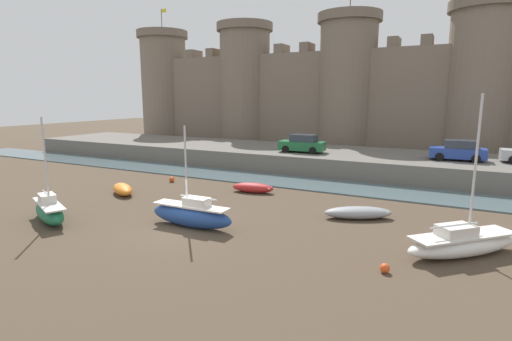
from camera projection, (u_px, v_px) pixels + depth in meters
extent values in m
plane|color=#4C3D2D|center=(183.00, 229.00, 20.40)|extent=(160.00, 160.00, 0.00)
cube|color=slate|center=(284.00, 181.00, 31.72)|extent=(80.00, 4.50, 0.10)
cube|color=#666059|center=(315.00, 159.00, 37.91)|extent=(65.65, 10.00, 1.67)
cube|color=#7A6B5B|center=(346.00, 103.00, 46.18)|extent=(53.65, 2.80, 11.78)
cylinder|color=#7A6B5B|center=(165.00, 91.00, 58.07)|extent=(6.36, 6.36, 14.81)
cylinder|color=#706254|center=(162.00, 35.00, 56.63)|extent=(7.12, 7.12, 1.00)
cylinder|color=#4C4742|center=(162.00, 20.00, 56.26)|extent=(0.10, 0.10, 3.00)
cube|color=yellow|center=(164.00, 11.00, 55.84)|extent=(0.80, 0.04, 0.50)
cylinder|color=#7A6B5B|center=(245.00, 91.00, 51.99)|extent=(6.36, 6.36, 14.81)
cylinder|color=#706254|center=(245.00, 27.00, 50.55)|extent=(7.12, 7.12, 1.00)
cylinder|color=#7A6B5B|center=(347.00, 90.00, 45.91)|extent=(6.36, 6.36, 14.81)
cylinder|color=#706254|center=(350.00, 18.00, 44.46)|extent=(7.12, 7.12, 1.00)
cylinder|color=#7A6B5B|center=(480.00, 89.00, 39.83)|extent=(6.36, 6.36, 14.81)
cylinder|color=#706254|center=(488.00, 5.00, 38.38)|extent=(7.12, 7.12, 1.00)
cube|color=#746557|center=(194.00, 55.00, 54.70)|extent=(1.10, 2.52, 1.10)
cube|color=#746557|center=(214.00, 53.00, 53.21)|extent=(1.10, 2.52, 1.10)
cube|color=#746557|center=(282.00, 49.00, 48.74)|extent=(1.10, 2.52, 1.10)
cube|color=#746557|center=(307.00, 48.00, 47.25)|extent=(1.10, 2.52, 1.10)
cube|color=#746557|center=(394.00, 43.00, 42.77)|extent=(1.10, 2.52, 1.10)
cube|color=#746557|center=(427.00, 41.00, 41.28)|extent=(1.10, 2.52, 1.10)
ellipsoid|color=silver|center=(462.00, 245.00, 16.92)|extent=(4.87, 4.92, 0.93)
cube|color=silver|center=(463.00, 235.00, 16.84)|extent=(4.26, 4.30, 0.08)
cube|color=silver|center=(456.00, 230.00, 16.67)|extent=(1.75, 1.75, 0.44)
cylinder|color=silver|center=(475.00, 166.00, 16.38)|extent=(0.10, 0.10, 5.86)
cylinder|color=silver|center=(454.00, 225.00, 16.59)|extent=(1.79, 1.81, 0.08)
ellipsoid|color=#234793|center=(191.00, 216.00, 20.63)|extent=(4.83, 1.15, 1.16)
cube|color=silver|center=(191.00, 206.00, 20.53)|extent=(4.25, 0.98, 0.08)
cube|color=silver|center=(197.00, 202.00, 20.32)|extent=(1.36, 0.72, 0.44)
cylinder|color=silver|center=(186.00, 166.00, 20.25)|extent=(0.10, 0.10, 4.07)
cylinder|color=silver|center=(198.00, 198.00, 20.23)|extent=(2.17, 0.11, 0.08)
ellipsoid|color=orange|center=(123.00, 189.00, 27.52)|extent=(3.04, 2.52, 0.73)
ellipsoid|color=gold|center=(123.00, 188.00, 27.51)|extent=(2.47, 2.03, 0.40)
cube|color=beige|center=(123.00, 188.00, 27.32)|extent=(0.69, 0.91, 0.06)
cube|color=beige|center=(119.00, 185.00, 28.48)|extent=(0.57, 0.67, 0.08)
ellipsoid|color=gray|center=(358.00, 213.00, 22.07)|extent=(3.87, 2.78, 0.67)
ellipsoid|color=silver|center=(358.00, 212.00, 22.06)|extent=(3.15, 2.24, 0.37)
cube|color=beige|center=(353.00, 211.00, 22.05)|extent=(0.65, 1.00, 0.06)
cube|color=beige|center=(385.00, 211.00, 22.05)|extent=(0.55, 0.72, 0.08)
ellipsoid|color=red|center=(253.00, 188.00, 28.08)|extent=(3.15, 1.51, 0.69)
ellipsoid|color=#F23939|center=(253.00, 187.00, 28.07)|extent=(2.58, 1.19, 0.38)
cube|color=beige|center=(250.00, 186.00, 28.13)|extent=(0.34, 0.91, 0.06)
cube|color=beige|center=(269.00, 188.00, 27.70)|extent=(0.37, 0.61, 0.08)
ellipsoid|color=#1E6B47|center=(50.00, 212.00, 21.49)|extent=(4.30, 2.80, 1.04)
cube|color=silver|center=(49.00, 204.00, 21.40)|extent=(3.77, 2.43, 0.08)
cube|color=silver|center=(47.00, 198.00, 21.60)|extent=(1.38, 1.17, 0.44)
cylinder|color=silver|center=(45.00, 161.00, 20.81)|extent=(0.10, 0.10, 4.61)
cylinder|color=silver|center=(46.00, 193.00, 21.64)|extent=(1.75, 0.87, 0.08)
sphere|color=#E04C1E|center=(172.00, 179.00, 31.55)|extent=(0.42, 0.42, 0.42)
sphere|color=#E04C1E|center=(385.00, 268.00, 15.27)|extent=(0.38, 0.38, 0.38)
cube|color=#263F99|center=(457.00, 153.00, 31.60)|extent=(4.18, 1.92, 0.80)
cube|color=#2D3842|center=(460.00, 144.00, 31.41)|extent=(2.33, 1.61, 0.64)
cylinder|color=black|center=(439.00, 157.00, 31.41)|extent=(0.65, 0.21, 0.64)
cylinder|color=black|center=(439.00, 154.00, 32.93)|extent=(0.65, 0.21, 0.64)
cylinder|color=black|center=(476.00, 159.00, 30.38)|extent=(0.65, 0.21, 0.64)
cylinder|color=black|center=(474.00, 156.00, 31.90)|extent=(0.65, 0.21, 0.64)
cylinder|color=black|center=(510.00, 157.00, 31.46)|extent=(0.65, 0.21, 0.64)
cube|color=#1E6638|center=(302.00, 146.00, 36.24)|extent=(4.18, 1.92, 0.80)
cube|color=#2D3842|center=(304.00, 138.00, 36.06)|extent=(2.33, 1.61, 0.64)
cylinder|color=black|center=(285.00, 149.00, 36.05)|extent=(0.65, 0.21, 0.64)
cylinder|color=black|center=(292.00, 147.00, 37.57)|extent=(0.65, 0.21, 0.64)
cylinder|color=black|center=(313.00, 151.00, 35.02)|extent=(0.65, 0.21, 0.64)
cylinder|color=black|center=(318.00, 148.00, 36.54)|extent=(0.65, 0.21, 0.64)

